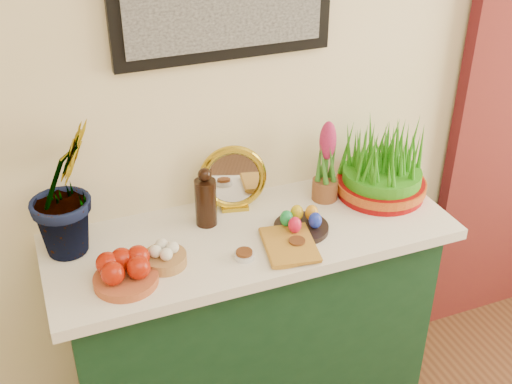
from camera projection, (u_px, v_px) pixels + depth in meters
The scene contains 13 objects.
sideboard at pixel (251, 331), 2.45m from camera, with size 1.30×0.45×0.85m, color #13361E.
tablecloth at pixel (251, 235), 2.22m from camera, with size 1.40×0.55×0.04m, color white.
hyacinth_green at pixel (61, 169), 1.97m from camera, with size 0.29×0.25×0.59m, color #367A24.
apple_bowl at pixel (125, 272), 1.94m from camera, with size 0.23×0.23×0.10m.
garlic_basket at pixel (165, 256), 2.03m from camera, with size 0.19×0.19×0.08m.
vinegar_cruet at pixel (206, 200), 2.20m from camera, with size 0.07×0.07×0.22m.
mirror at pixel (233, 179), 2.28m from camera, with size 0.25×0.11×0.25m.
book at pixel (265, 247), 2.10m from camera, with size 0.15×0.22×0.03m, color #B57C27.
spice_dish_left at pixel (244, 255), 2.07m from camera, with size 0.07×0.07×0.03m.
spice_dish_right at pixel (297, 244), 2.12m from camera, with size 0.07×0.07×0.03m.
egg_plate at pixel (301, 223), 2.20m from camera, with size 0.23×0.23×0.08m.
hyacinth_pink at pixel (326, 165), 2.32m from camera, with size 0.10×0.10×0.31m.
wheatgrass_sabzeh at pixel (383, 166), 2.36m from camera, with size 0.34×0.34×0.28m.
Camera 1 is at (-0.83, 0.29, 2.13)m, focal length 45.00 mm.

